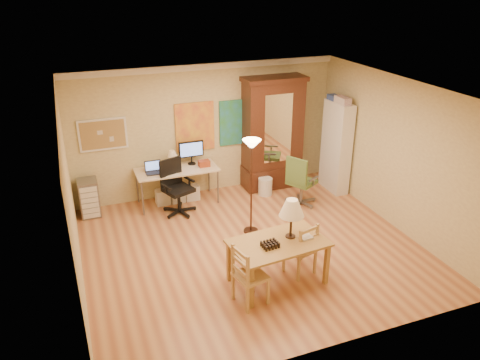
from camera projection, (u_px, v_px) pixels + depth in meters
name	position (u px, v px, depth m)	size (l,w,h in m)	color
floor	(252.00, 247.00, 7.99)	(5.50, 5.50, 0.00)	#A25D39
crown_molding	(205.00, 67.00, 9.02)	(5.50, 0.08, 0.12)	white
corkboard	(103.00, 135.00, 8.83)	(0.90, 0.04, 0.62)	#988247
art_panel_left	(195.00, 127.00, 9.44)	(0.80, 0.04, 1.00)	yellow
art_panel_right	(237.00, 122.00, 9.73)	(0.75, 0.04, 0.95)	teal
dining_table	(283.00, 232.00, 6.82)	(1.47, 0.97, 1.31)	#996732
ladder_chair_back	(301.00, 250.00, 7.15)	(0.50, 0.49, 0.88)	tan
ladder_chair_left	(249.00, 277.00, 6.49)	(0.49, 0.50, 0.92)	tan
torchiere_lamp	(252.00, 159.00, 7.92)	(0.32, 0.32, 1.75)	#3E2318
computer_desk	(178.00, 181.00, 9.42)	(1.62, 0.71, 1.22)	#BFAF8B
office_chair_black	(178.00, 199.00, 9.06)	(0.66, 0.66, 1.07)	black
office_chair_green	(300.00, 192.00, 9.36)	(0.66, 0.65, 1.05)	slate
drawer_cart	(89.00, 198.00, 8.93)	(0.36, 0.43, 0.72)	slate
armoire	(272.00, 140.00, 9.93)	(1.30, 0.62, 2.39)	#331A0E
bookshelf	(336.00, 147.00, 9.79)	(0.29, 0.77, 1.92)	white
wastebin	(265.00, 186.00, 9.83)	(0.30, 0.30, 0.37)	silver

